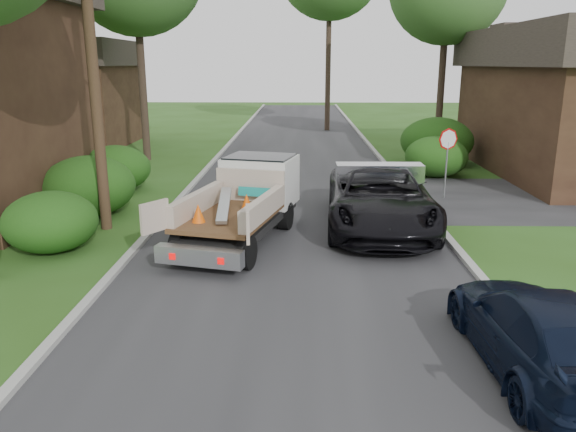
{
  "coord_description": "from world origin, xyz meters",
  "views": [
    {
      "loc": [
        0.1,
        -10.47,
        4.62
      ],
      "look_at": [
        -0.18,
        2.08,
        1.2
      ],
      "focal_mm": 35.0,
      "sensor_mm": 36.0,
      "label": 1
    }
  ],
  "objects_px": {
    "house_left_far": "(63,92)",
    "flatbed_truck": "(249,195)",
    "navy_suv": "(541,331)",
    "black_pickup": "(380,198)",
    "stop_sign": "(448,148)",
    "utility_pole": "(91,42)"
  },
  "relations": [
    {
      "from": "stop_sign",
      "to": "utility_pole",
      "type": "bearing_deg",
      "value": -159.38
    },
    {
      "from": "black_pickup",
      "to": "navy_suv",
      "type": "height_order",
      "value": "black_pickup"
    },
    {
      "from": "house_left_far",
      "to": "black_pickup",
      "type": "relative_size",
      "value": 1.19
    },
    {
      "from": "house_left_far",
      "to": "flatbed_truck",
      "type": "distance_m",
      "value": 21.4
    },
    {
      "from": "utility_pole",
      "to": "house_left_far",
      "type": "distance_m",
      "value": 18.93
    },
    {
      "from": "house_left_far",
      "to": "black_pickup",
      "type": "xyz_separation_m",
      "value": [
        15.9,
        -16.76,
        -2.17
      ]
    },
    {
      "from": "flatbed_truck",
      "to": "black_pickup",
      "type": "distance_m",
      "value": 3.79
    },
    {
      "from": "navy_suv",
      "to": "black_pickup",
      "type": "bearing_deg",
      "value": -81.44
    },
    {
      "from": "black_pickup",
      "to": "navy_suv",
      "type": "distance_m",
      "value": 7.94
    },
    {
      "from": "navy_suv",
      "to": "flatbed_truck",
      "type": "bearing_deg",
      "value": -55.82
    },
    {
      "from": "utility_pole",
      "to": "house_left_far",
      "type": "relative_size",
      "value": 1.32
    },
    {
      "from": "house_left_far",
      "to": "flatbed_truck",
      "type": "bearing_deg",
      "value": -55.12
    },
    {
      "from": "utility_pole",
      "to": "flatbed_truck",
      "type": "xyz_separation_m",
      "value": [
        4.17,
        -0.46,
        -4.05
      ]
    },
    {
      "from": "stop_sign",
      "to": "navy_suv",
      "type": "distance_m",
      "value": 11.71
    },
    {
      "from": "house_left_far",
      "to": "black_pickup",
      "type": "bearing_deg",
      "value": -46.52
    },
    {
      "from": "stop_sign",
      "to": "navy_suv",
      "type": "bearing_deg",
      "value": -96.9
    },
    {
      "from": "house_left_far",
      "to": "black_pickup",
      "type": "distance_m",
      "value": 23.21
    },
    {
      "from": "stop_sign",
      "to": "utility_pole",
      "type": "xyz_separation_m",
      "value": [
        -10.68,
        -4.02,
        3.4
      ]
    },
    {
      "from": "stop_sign",
      "to": "black_pickup",
      "type": "xyz_separation_m",
      "value": [
        -2.8,
        -3.76,
        -0.89
      ]
    },
    {
      "from": "stop_sign",
      "to": "flatbed_truck",
      "type": "relative_size",
      "value": 0.43
    },
    {
      "from": "house_left_far",
      "to": "navy_suv",
      "type": "bearing_deg",
      "value": -54.85
    },
    {
      "from": "flatbed_truck",
      "to": "black_pickup",
      "type": "height_order",
      "value": "flatbed_truck"
    }
  ]
}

